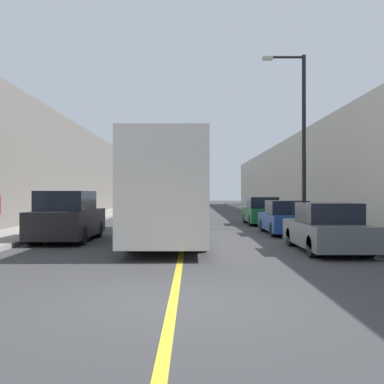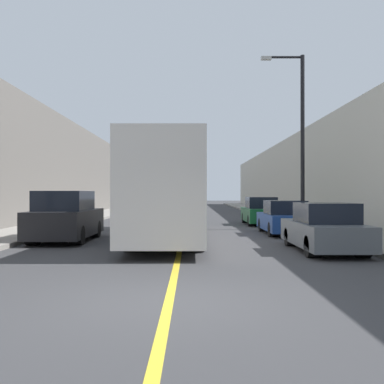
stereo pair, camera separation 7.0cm
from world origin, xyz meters
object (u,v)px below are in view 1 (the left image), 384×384
object	(u,v)px
car_right_far	(260,212)
street_lamp_right	(299,131)
car_right_mid	(284,219)
parked_suv_left	(66,218)
bus	(171,190)
car_right_near	(325,229)

from	to	relation	value
car_right_far	street_lamp_right	bearing A→B (deg)	-67.92
car_right_far	car_right_mid	bearing A→B (deg)	-88.92
parked_suv_left	car_right_mid	size ratio (longest dim) A/B	1.03
bus	car_right_far	distance (m)	9.38
car_right_near	street_lamp_right	distance (m)	9.44
street_lamp_right	car_right_near	bearing A→B (deg)	-98.51
parked_suv_left	car_right_near	size ratio (longest dim) A/B	1.01
bus	car_right_mid	size ratio (longest dim) A/B	2.90
street_lamp_right	parked_suv_left	bearing A→B (deg)	-151.65
bus	car_right_near	size ratio (longest dim) A/B	2.84
car_right_mid	street_lamp_right	world-z (taller)	street_lamp_right
bus	car_right_mid	bearing A→B (deg)	22.11
bus	car_right_near	distance (m)	6.36
car_right_far	street_lamp_right	xyz separation A→B (m)	(1.40, -3.45, 4.17)
car_right_near	street_lamp_right	size ratio (longest dim) A/B	0.52
bus	car_right_near	bearing A→B (deg)	-37.92
bus	car_right_mid	distance (m)	5.41
parked_suv_left	car_right_mid	distance (m)	9.21
car_right_mid	street_lamp_right	bearing A→B (deg)	63.18
car_right_near	street_lamp_right	world-z (taller)	street_lamp_right
parked_suv_left	street_lamp_right	xyz separation A→B (m)	(10.03, 5.41, 4.01)
parked_suv_left	street_lamp_right	size ratio (longest dim) A/B	0.52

